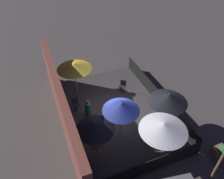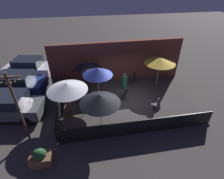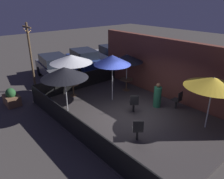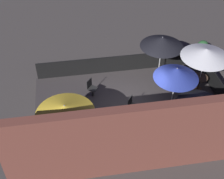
{
  "view_description": "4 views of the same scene",
  "coord_description": "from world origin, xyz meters",
  "px_view_note": "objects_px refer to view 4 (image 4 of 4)",
  "views": [
    {
      "loc": [
        -8.83,
        3.76,
        9.83
      ],
      "look_at": [
        1.04,
        -0.15,
        1.1
      ],
      "focal_mm": 35.0,
      "sensor_mm": 36.0,
      "label": 1
    },
    {
      "loc": [
        -2.56,
        -9.18,
        7.43
      ],
      "look_at": [
        -0.97,
        -0.07,
        1.27
      ],
      "focal_mm": 28.0,
      "sensor_mm": 36.0,
      "label": 2
    },
    {
      "loc": [
        6.38,
        -6.5,
        5.19
      ],
      "look_at": [
        -0.68,
        -0.48,
        1.33
      ],
      "focal_mm": 35.0,
      "sensor_mm": 36.0,
      "label": 3
    },
    {
      "loc": [
        2.45,
        10.06,
        10.27
      ],
      "look_at": [
        0.77,
        -0.38,
        1.06
      ],
      "focal_mm": 50.0,
      "sensor_mm": 36.0,
      "label": 4
    }
  ],
  "objects_px": {
    "dining_table_0": "(194,126)",
    "patio_chair_0": "(132,105)",
    "patio_umbrella_2": "(177,73)",
    "patron_0": "(131,127)",
    "patio_chair_1": "(114,141)",
    "dining_table_1": "(200,80)",
    "patio_umbrella_3": "(65,109)",
    "patio_umbrella_0": "(200,101)",
    "patio_umbrella_1": "(206,53)",
    "patio_chair_2": "(91,87)",
    "patio_umbrella_4": "(162,42)",
    "planter_box": "(202,49)"
  },
  "relations": [
    {
      "from": "patio_umbrella_3",
      "to": "patio_umbrella_4",
      "type": "height_order",
      "value": "patio_umbrella_4"
    },
    {
      "from": "dining_table_0",
      "to": "dining_table_1",
      "type": "distance_m",
      "value": 3.13
    },
    {
      "from": "patio_umbrella_3",
      "to": "patio_chair_2",
      "type": "xyz_separation_m",
      "value": [
        -1.24,
        -2.89,
        -1.55
      ]
    },
    {
      "from": "dining_table_0",
      "to": "patio_chair_0",
      "type": "height_order",
      "value": "patio_chair_0"
    },
    {
      "from": "patio_chair_0",
      "to": "patio_chair_2",
      "type": "xyz_separation_m",
      "value": [
        1.66,
        -1.51,
        -0.01
      ]
    },
    {
      "from": "patio_chair_0",
      "to": "patio_chair_1",
      "type": "relative_size",
      "value": 1.0
    },
    {
      "from": "patio_umbrella_1",
      "to": "patio_chair_2",
      "type": "relative_size",
      "value": 2.56
    },
    {
      "from": "dining_table_1",
      "to": "patio_umbrella_3",
      "type": "bearing_deg",
      "value": 21.4
    },
    {
      "from": "patio_umbrella_1",
      "to": "patio_umbrella_3",
      "type": "distance_m",
      "value": 6.97
    },
    {
      "from": "patio_umbrella_4",
      "to": "patio_chair_0",
      "type": "relative_size",
      "value": 2.5
    },
    {
      "from": "patio_umbrella_3",
      "to": "patron_0",
      "type": "distance_m",
      "value": 2.98
    },
    {
      "from": "patio_umbrella_1",
      "to": "patron_0",
      "type": "distance_m",
      "value": 4.9
    },
    {
      "from": "patio_umbrella_2",
      "to": "dining_table_0",
      "type": "height_order",
      "value": "patio_umbrella_2"
    },
    {
      "from": "patio_chair_1",
      "to": "dining_table_1",
      "type": "bearing_deg",
      "value": 29.09
    },
    {
      "from": "patio_umbrella_2",
      "to": "patron_0",
      "type": "xyz_separation_m",
      "value": [
        2.08,
        1.19,
        -1.66
      ]
    },
    {
      "from": "patio_chair_1",
      "to": "patio_chair_2",
      "type": "bearing_deg",
      "value": 94.94
    },
    {
      "from": "patio_umbrella_1",
      "to": "patio_chair_1",
      "type": "distance_m",
      "value": 5.85
    },
    {
      "from": "patio_umbrella_1",
      "to": "patio_umbrella_2",
      "type": "xyz_separation_m",
      "value": [
        1.83,
        1.31,
        0.09
      ]
    },
    {
      "from": "dining_table_0",
      "to": "patron_0",
      "type": "relative_size",
      "value": 0.63
    },
    {
      "from": "patron_0",
      "to": "patio_chair_2",
      "type": "bearing_deg",
      "value": 33.05
    },
    {
      "from": "patio_umbrella_4",
      "to": "dining_table_0",
      "type": "distance_m",
      "value": 4.44
    },
    {
      "from": "patio_umbrella_3",
      "to": "patio_umbrella_4",
      "type": "relative_size",
      "value": 0.97
    },
    {
      "from": "patio_umbrella_1",
      "to": "patio_chair_2",
      "type": "bearing_deg",
      "value": -3.76
    },
    {
      "from": "patio_umbrella_1",
      "to": "planter_box",
      "type": "distance_m",
      "value": 3.73
    },
    {
      "from": "patio_umbrella_0",
      "to": "patio_umbrella_2",
      "type": "bearing_deg",
      "value": -71.93
    },
    {
      "from": "dining_table_1",
      "to": "patio_chair_2",
      "type": "bearing_deg",
      "value": -3.76
    },
    {
      "from": "patio_umbrella_2",
      "to": "patio_chair_1",
      "type": "relative_size",
      "value": 2.64
    },
    {
      "from": "patio_chair_1",
      "to": "patio_umbrella_1",
      "type": "bearing_deg",
      "value": 29.09
    },
    {
      "from": "patio_umbrella_4",
      "to": "patron_0",
      "type": "height_order",
      "value": "patio_umbrella_4"
    },
    {
      "from": "dining_table_0",
      "to": "patio_chair_0",
      "type": "relative_size",
      "value": 0.86
    },
    {
      "from": "patio_umbrella_2",
      "to": "patio_umbrella_0",
      "type": "bearing_deg",
      "value": 108.07
    },
    {
      "from": "patio_umbrella_0",
      "to": "dining_table_0",
      "type": "bearing_deg",
      "value": -153.43
    },
    {
      "from": "patio_umbrella_4",
      "to": "planter_box",
      "type": "bearing_deg",
      "value": -151.74
    },
    {
      "from": "patio_umbrella_3",
      "to": "dining_table_1",
      "type": "xyz_separation_m",
      "value": [
        -6.49,
        -2.54,
        -1.48
      ]
    },
    {
      "from": "dining_table_0",
      "to": "patio_chair_2",
      "type": "relative_size",
      "value": 0.87
    },
    {
      "from": "dining_table_1",
      "to": "patio_chair_1",
      "type": "relative_size",
      "value": 0.8
    },
    {
      "from": "dining_table_0",
      "to": "patio_umbrella_1",
      "type": "bearing_deg",
      "value": -115.18
    },
    {
      "from": "patio_umbrella_4",
      "to": "patio_chair_0",
      "type": "xyz_separation_m",
      "value": [
        1.92,
        2.49,
        -1.56
      ]
    },
    {
      "from": "patio_chair_1",
      "to": "patron_0",
      "type": "bearing_deg",
      "value": 30.74
    },
    {
      "from": "patio_umbrella_0",
      "to": "patio_chair_0",
      "type": "height_order",
      "value": "patio_umbrella_0"
    },
    {
      "from": "patio_umbrella_0",
      "to": "planter_box",
      "type": "distance_m",
      "value": 6.58
    },
    {
      "from": "patio_chair_2",
      "to": "patron_0",
      "type": "relative_size",
      "value": 0.72
    },
    {
      "from": "patio_umbrella_1",
      "to": "patio_chair_2",
      "type": "height_order",
      "value": "patio_umbrella_1"
    },
    {
      "from": "patio_umbrella_1",
      "to": "patio_umbrella_4",
      "type": "relative_size",
      "value": 1.01
    },
    {
      "from": "patio_umbrella_3",
      "to": "patron_0",
      "type": "bearing_deg",
      "value": -179.14
    },
    {
      "from": "patron_0",
      "to": "patio_umbrella_2",
      "type": "bearing_deg",
      "value": -52.34
    },
    {
      "from": "patio_umbrella_0",
      "to": "patio_umbrella_2",
      "type": "xyz_separation_m",
      "value": [
        0.5,
        -1.52,
        0.27
      ]
    },
    {
      "from": "patio_chair_0",
      "to": "planter_box",
      "type": "bearing_deg",
      "value": 76.38
    },
    {
      "from": "dining_table_1",
      "to": "planter_box",
      "type": "bearing_deg",
      "value": -114.37
    },
    {
      "from": "patio_umbrella_2",
      "to": "patio_chair_2",
      "type": "height_order",
      "value": "patio_umbrella_2"
    }
  ]
}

